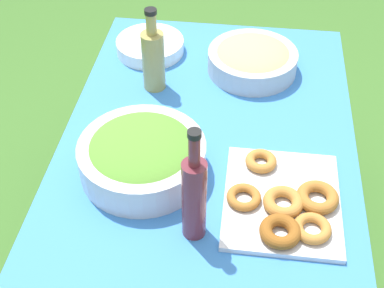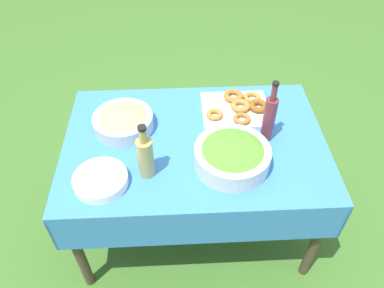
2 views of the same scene
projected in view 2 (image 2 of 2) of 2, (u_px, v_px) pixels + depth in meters
ground_plane at (194, 219)px, 2.37m from camera, size 14.00×14.00×0.00m
picnic_table at (195, 153)px, 1.95m from camera, size 1.31×0.88×0.70m
salad_bowl at (232, 155)px, 1.72m from camera, size 0.35×0.35×0.12m
pasta_bowl at (123, 120)px, 1.91m from camera, size 0.31×0.31×0.10m
donut_platter at (238, 107)px, 2.03m from camera, size 0.36×0.33×0.05m
plate_stack at (101, 180)px, 1.66m from camera, size 0.24×0.24×0.05m
olive_oil_bottle at (145, 156)px, 1.65m from camera, size 0.07×0.07×0.29m
wine_bottle at (269, 117)px, 1.80m from camera, size 0.06×0.06×0.34m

